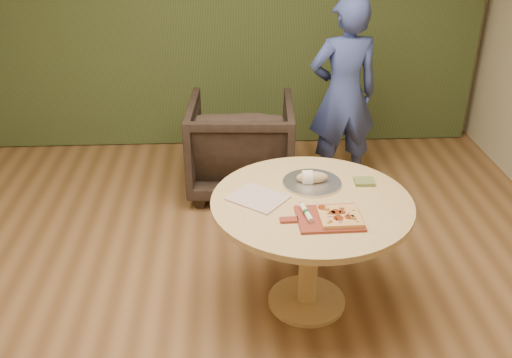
{
  "coord_description": "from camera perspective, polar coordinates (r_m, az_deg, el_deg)",
  "views": [
    {
      "loc": [
        -0.03,
        -2.53,
        2.38
      ],
      "look_at": [
        0.12,
        0.25,
        0.92
      ],
      "focal_mm": 40.0,
      "sensor_mm": 36.0,
      "label": 1
    }
  ],
  "objects": [
    {
      "name": "bread_roll",
      "position": [
        3.45,
        5.5,
        0.16
      ],
      "size": [
        0.19,
        0.09,
        0.09
      ],
      "color": "tan",
      "rests_on": "serving_tray"
    },
    {
      "name": "cutlery_roll",
      "position": [
        3.12,
        5.06,
        -3.36
      ],
      "size": [
        0.06,
        0.2,
        0.03
      ],
      "rotation": [
        0.0,
        0.0,
        0.17
      ],
      "color": "beige",
      "rests_on": "pizza_paddle"
    },
    {
      "name": "serving_tray",
      "position": [
        3.47,
        5.61,
        -0.37
      ],
      "size": [
        0.36,
        0.36,
        0.02
      ],
      "color": "silver",
      "rests_on": "pedestal_table"
    },
    {
      "name": "pizza_paddle",
      "position": [
        3.12,
        7.14,
        -3.94
      ],
      "size": [
        0.45,
        0.29,
        0.01
      ],
      "rotation": [
        0.0,
        0.0,
        0.02
      ],
      "color": "maroon",
      "rests_on": "pedestal_table"
    },
    {
      "name": "flatbread_pizza",
      "position": [
        3.11,
        8.36,
        -3.71
      ],
      "size": [
        0.23,
        0.23,
        0.04
      ],
      "rotation": [
        0.0,
        0.0,
        0.02
      ],
      "color": "#E6AA5A",
      "rests_on": "pizza_paddle"
    },
    {
      "name": "armchair",
      "position": [
        4.81,
        -1.51,
        3.84
      ],
      "size": [
        0.9,
        0.85,
        0.88
      ],
      "primitive_type": "imported",
      "rotation": [
        0.0,
        0.0,
        3.08
      ],
      "color": "black",
      "rests_on": "ground"
    },
    {
      "name": "pedestal_table",
      "position": [
        3.37,
        5.49,
        -4.17
      ],
      "size": [
        1.17,
        1.17,
        0.75
      ],
      "rotation": [
        0.0,
        0.0,
        -0.24
      ],
      "color": "tan",
      "rests_on": "ground"
    },
    {
      "name": "person_standing",
      "position": [
        4.82,
        8.73,
        8.32
      ],
      "size": [
        0.64,
        0.47,
        1.62
      ],
      "primitive_type": "imported",
      "rotation": [
        0.0,
        0.0,
        3.28
      ],
      "color": "#36468A",
      "rests_on": "ground"
    },
    {
      "name": "green_packet",
      "position": [
        3.52,
        10.78,
        -0.26
      ],
      "size": [
        0.12,
        0.11,
        0.02
      ],
      "primitive_type": "cube",
      "rotation": [
        0.0,
        0.0,
        -0.04
      ],
      "color": "#4B5D29",
      "rests_on": "pedestal_table"
    },
    {
      "name": "curtain",
      "position": [
        5.52,
        -2.79,
        17.36
      ],
      "size": [
        4.8,
        0.14,
        2.78
      ],
      "primitive_type": "cube",
      "color": "#2F3D1B",
      "rests_on": "ground"
    },
    {
      "name": "newspaper",
      "position": [
        3.3,
        0.2,
        -1.91
      ],
      "size": [
        0.39,
        0.38,
        0.01
      ],
      "primitive_type": "cube",
      "rotation": [
        0.0,
        0.0,
        -0.67
      ],
      "color": "white",
      "rests_on": "pedestal_table"
    },
    {
      "name": "room_shell",
      "position": [
        2.71,
        -2.23,
        6.43
      ],
      "size": [
        5.04,
        6.04,
        2.84
      ],
      "color": "olive",
      "rests_on": "ground"
    }
  ]
}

